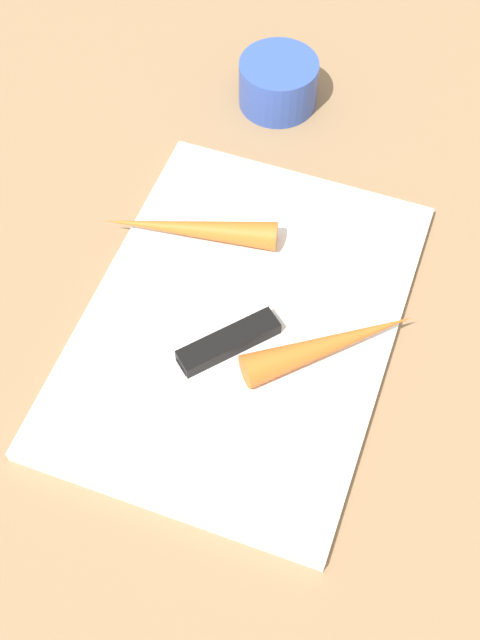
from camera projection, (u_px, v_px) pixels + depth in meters
name	position (u px, v px, depth m)	size (l,w,h in m)	color
ground_plane	(240.00, 327.00, 0.73)	(1.40, 1.40, 0.00)	#8C6D4C
cutting_board	(240.00, 324.00, 0.73)	(0.36, 0.26, 0.01)	white
knife	(213.00, 349.00, 0.70)	(0.17, 0.14, 0.01)	#B7B7BC
carrot_short	(330.00, 344.00, 0.69)	(0.03, 0.03, 0.15)	orange
carrot_long	(189.00, 228.00, 0.76)	(0.03, 0.03, 0.16)	orange
small_bowl	(278.00, 83.00, 0.86)	(0.08, 0.08, 0.05)	#3351B2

